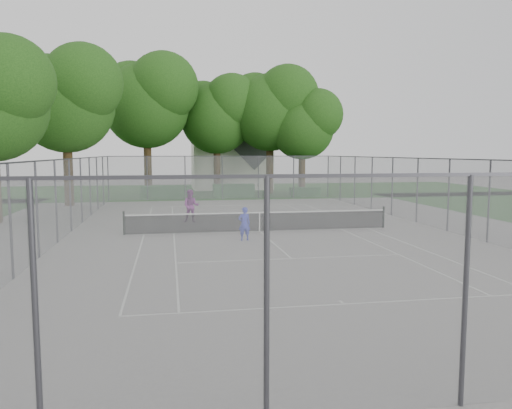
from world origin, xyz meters
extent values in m
plane|color=slate|center=(0.00, 0.00, 0.00)|extent=(120.00, 120.00, 0.00)
cube|color=#184513|center=(0.00, 26.00, 0.00)|extent=(60.00, 20.00, 0.00)
cube|color=silver|center=(0.00, -11.88, 0.01)|extent=(10.97, 0.06, 0.01)
cube|color=silver|center=(0.00, 11.88, 0.01)|extent=(10.97, 0.06, 0.01)
cube|color=silver|center=(-5.49, 0.00, 0.01)|extent=(0.06, 23.77, 0.01)
cube|color=silver|center=(5.49, 0.00, 0.01)|extent=(0.06, 23.77, 0.01)
cube|color=silver|center=(-4.12, 0.00, 0.01)|extent=(0.06, 23.77, 0.01)
cube|color=silver|center=(4.12, 0.00, 0.01)|extent=(0.06, 23.77, 0.01)
cube|color=silver|center=(0.00, -6.40, 0.01)|extent=(8.23, 0.06, 0.01)
cube|color=silver|center=(0.00, 6.40, 0.01)|extent=(8.23, 0.06, 0.01)
cube|color=silver|center=(0.00, 0.00, 0.01)|extent=(0.06, 12.80, 0.01)
cube|color=silver|center=(0.00, -11.73, 0.01)|extent=(0.06, 0.30, 0.01)
cube|color=silver|center=(0.00, 11.73, 0.01)|extent=(0.06, 0.30, 0.01)
cylinder|color=black|center=(-6.39, 0.00, 0.55)|extent=(0.10, 0.10, 1.10)
cylinder|color=black|center=(6.39, 0.00, 0.55)|extent=(0.10, 0.10, 1.10)
cube|color=black|center=(0.00, 0.00, 0.45)|extent=(12.67, 0.01, 0.86)
cube|color=silver|center=(0.00, 0.00, 0.91)|extent=(12.77, 0.03, 0.06)
cube|color=silver|center=(0.00, 0.00, 0.44)|extent=(0.05, 0.02, 0.88)
cylinder|color=#38383D|center=(-9.00, 17.00, 1.75)|extent=(0.08, 0.08, 3.50)
cylinder|color=#38383D|center=(9.00, 17.00, 1.75)|extent=(0.08, 0.08, 3.50)
cube|color=slate|center=(0.00, -17.00, 1.75)|extent=(18.00, 0.02, 3.50)
cube|color=slate|center=(0.00, 17.00, 1.75)|extent=(18.00, 0.02, 3.50)
cube|color=slate|center=(-9.00, 0.00, 1.75)|extent=(0.02, 34.00, 3.50)
cube|color=slate|center=(9.00, 0.00, 1.75)|extent=(0.02, 34.00, 3.50)
cube|color=#38383D|center=(0.00, -17.00, 3.50)|extent=(18.00, 0.05, 0.05)
cube|color=#38383D|center=(0.00, 17.00, 3.50)|extent=(18.00, 0.05, 0.05)
cube|color=#38383D|center=(-9.00, 0.00, 3.50)|extent=(0.05, 34.00, 0.05)
cube|color=#38383D|center=(9.00, 0.00, 3.50)|extent=(0.05, 34.00, 0.05)
cylinder|color=#322312|center=(-6.12, 21.75, 2.64)|extent=(0.67, 0.67, 5.28)
sphere|color=#193E11|center=(-6.12, 21.75, 7.90)|extent=(7.50, 7.50, 7.50)
sphere|color=#193E11|center=(-4.61, 20.63, 9.40)|extent=(6.00, 6.00, 6.00)
sphere|color=#193E11|center=(-7.43, 22.69, 9.03)|extent=(5.63, 5.63, 5.63)
cylinder|color=#322312|center=(0.17, 23.19, 2.33)|extent=(0.65, 0.65, 4.66)
sphere|color=#193E11|center=(0.17, 23.19, 6.98)|extent=(6.62, 6.62, 6.62)
sphere|color=#193E11|center=(1.49, 22.20, 8.30)|extent=(5.30, 5.30, 5.30)
sphere|color=#193E11|center=(-0.99, 24.02, 7.97)|extent=(4.97, 4.97, 4.97)
cylinder|color=#322312|center=(4.97, 22.02, 2.49)|extent=(0.66, 0.66, 4.97)
sphere|color=#193E11|center=(4.97, 22.02, 7.45)|extent=(7.07, 7.07, 7.07)
sphere|color=#193E11|center=(6.38, 20.96, 8.86)|extent=(5.66, 5.66, 5.66)
sphere|color=#193E11|center=(3.73, 22.90, 8.51)|extent=(5.30, 5.30, 5.30)
cylinder|color=#322312|center=(7.63, 20.41, 2.01)|extent=(0.62, 0.62, 4.01)
sphere|color=#193E11|center=(7.63, 20.41, 6.01)|extent=(5.71, 5.71, 5.71)
sphere|color=#193E11|center=(8.77, 19.55, 7.15)|extent=(4.57, 4.57, 4.57)
sphere|color=#193E11|center=(6.63, 21.12, 6.87)|extent=(4.28, 4.28, 4.28)
cylinder|color=#322312|center=(-11.36, 13.82, 2.40)|extent=(0.65, 0.65, 4.80)
sphere|color=#193E11|center=(-11.36, 13.82, 7.18)|extent=(6.82, 6.82, 6.82)
sphere|color=#193E11|center=(-10.00, 12.80, 8.55)|extent=(5.46, 5.46, 5.46)
sphere|color=#193E11|center=(-12.55, 14.68, 8.20)|extent=(5.11, 5.11, 5.11)
sphere|color=#193E11|center=(-12.37, 4.41, 7.47)|extent=(4.77, 4.77, 4.77)
cube|color=#194E1C|center=(-4.54, 18.60, 0.51)|extent=(4.11, 1.23, 1.03)
cube|color=#194E1C|center=(1.16, 18.77, 0.55)|extent=(3.51, 1.00, 1.10)
cube|color=#194E1C|center=(7.39, 18.41, 0.38)|extent=(2.56, 0.94, 0.77)
cube|color=white|center=(2.17, 28.76, 3.00)|extent=(8.01, 6.01, 6.01)
cube|color=#444449|center=(2.17, 28.76, 6.01)|extent=(7.93, 6.21, 7.93)
imported|color=#3038B4|center=(-1.10, -2.35, 0.73)|extent=(0.57, 0.41, 1.46)
imported|color=#812B81|center=(-3.13, 3.67, 0.90)|extent=(0.99, 0.84, 1.79)
camera|label=1|loc=(-4.29, -23.55, 3.82)|focal=35.00mm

